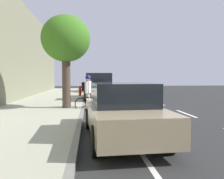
% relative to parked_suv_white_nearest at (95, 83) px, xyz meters
% --- Properties ---
extents(ground, '(63.43, 63.43, 0.00)m').
position_rel_parked_suv_white_nearest_xyz_m(ground, '(-0.85, 12.87, -1.03)').
color(ground, '#2A2A2A').
extents(sidewalk, '(4.27, 39.64, 0.15)m').
position_rel_parked_suv_white_nearest_xyz_m(sidewalk, '(3.14, 12.87, -0.95)').
color(sidewalk, '#ABAA96').
rests_on(sidewalk, ground).
extents(curb_edge, '(0.16, 39.64, 0.15)m').
position_rel_parked_suv_white_nearest_xyz_m(curb_edge, '(0.93, 12.87, -0.95)').
color(curb_edge, gray).
rests_on(curb_edge, ground).
extents(lane_stripe_centre, '(0.14, 40.00, 0.01)m').
position_rel_parked_suv_white_nearest_xyz_m(lane_stripe_centre, '(-3.82, 13.05, -1.02)').
color(lane_stripe_centre, white).
rests_on(lane_stripe_centre, ground).
extents(lane_stripe_bike_edge, '(0.12, 39.64, 0.01)m').
position_rel_parked_suv_white_nearest_xyz_m(lane_stripe_bike_edge, '(-0.54, 12.87, -1.02)').
color(lane_stripe_bike_edge, white).
rests_on(lane_stripe_bike_edge, ground).
extents(parked_suv_white_nearest, '(2.02, 4.72, 1.99)m').
position_rel_parked_suv_white_nearest_xyz_m(parked_suv_white_nearest, '(0.00, 0.00, 0.00)').
color(parked_suv_white_nearest, white).
rests_on(parked_suv_white_nearest, ground).
extents(parked_pickup_black_second, '(2.05, 5.31, 1.95)m').
position_rel_parked_suv_white_nearest_xyz_m(parked_pickup_black_second, '(-0.05, 8.53, -0.13)').
color(parked_pickup_black_second, black).
rests_on(parked_pickup_black_second, ground).
extents(parked_sedan_tan_mid, '(2.02, 4.49, 1.52)m').
position_rel_parked_suv_white_nearest_xyz_m(parked_sedan_tan_mid, '(-0.29, 19.16, -0.27)').
color(parked_sedan_tan_mid, tan).
rests_on(parked_sedan_tan_mid, ground).
extents(bicycle_at_curb, '(1.71, 0.46, 0.74)m').
position_rel_parked_suv_white_nearest_xyz_m(bicycle_at_curb, '(0.46, 14.00, -0.66)').
color(bicycle_at_curb, black).
rests_on(bicycle_at_curb, ground).
extents(cyclist_with_backpack, '(0.49, 0.60, 1.79)m').
position_rel_parked_suv_white_nearest_xyz_m(cyclist_with_backpack, '(0.69, 13.54, 0.07)').
color(cyclist_with_backpack, '#C6B284').
rests_on(cyclist_with_backpack, ground).
extents(street_tree_near_cyclist, '(2.41, 2.41, 4.58)m').
position_rel_parked_suv_white_nearest_xyz_m(street_tree_near_cyclist, '(1.73, 13.62, 2.48)').
color(street_tree_near_cyclist, '#48382D').
rests_on(street_tree_near_cyclist, sidewalk).
extents(fire_hydrant, '(0.22, 0.22, 0.84)m').
position_rel_parked_suv_white_nearest_xyz_m(fire_hydrant, '(1.36, 6.12, -0.46)').
color(fire_hydrant, red).
rests_on(fire_hydrant, sidewalk).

